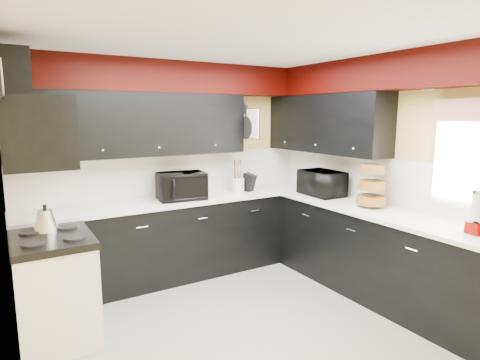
# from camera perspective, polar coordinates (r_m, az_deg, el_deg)

# --- Properties ---
(ground) EXTENTS (3.60, 3.60, 0.00)m
(ground) POSITION_cam_1_polar(r_m,az_deg,el_deg) (3.83, 1.76, -20.61)
(ground) COLOR gray
(ground) RESTS_ON ground
(wall_back) EXTENTS (3.60, 0.06, 2.50)m
(wall_back) POSITION_cam_1_polar(r_m,az_deg,el_deg) (4.97, -9.49, 1.55)
(wall_back) COLOR #E0C666
(wall_back) RESTS_ON ground
(wall_right) EXTENTS (0.06, 3.60, 2.50)m
(wall_right) POSITION_cam_1_polar(r_m,az_deg,el_deg) (4.61, 21.00, 0.44)
(wall_right) COLOR #E0C666
(wall_right) RESTS_ON ground
(wall_left) EXTENTS (0.06, 3.60, 2.50)m
(wall_left) POSITION_cam_1_polar(r_m,az_deg,el_deg) (2.86, -30.12, -5.36)
(wall_left) COLOR #E0C666
(wall_left) RESTS_ON ground
(ceiling) EXTENTS (3.60, 3.60, 0.06)m
(ceiling) POSITION_cam_1_polar(r_m,az_deg,el_deg) (3.37, 1.99, 19.34)
(ceiling) COLOR white
(ceiling) RESTS_ON wall_back
(cab_back) EXTENTS (3.60, 0.60, 0.90)m
(cab_back) POSITION_cam_1_polar(r_m,az_deg,el_deg) (4.88, -7.91, -8.21)
(cab_back) COLOR black
(cab_back) RESTS_ON ground
(cab_right) EXTENTS (0.60, 3.00, 0.90)m
(cab_right) POSITION_cam_1_polar(r_m,az_deg,el_deg) (4.39, 21.06, -10.78)
(cab_right) COLOR black
(cab_right) RESTS_ON ground
(counter_back) EXTENTS (3.62, 0.64, 0.04)m
(counter_back) POSITION_cam_1_polar(r_m,az_deg,el_deg) (4.76, -8.04, -2.81)
(counter_back) COLOR white
(counter_back) RESTS_ON cab_back
(counter_right) EXTENTS (0.64, 3.02, 0.04)m
(counter_right) POSITION_cam_1_polar(r_m,az_deg,el_deg) (4.26, 21.43, -4.82)
(counter_right) COLOR white
(counter_right) RESTS_ON cab_right
(splash_back) EXTENTS (3.60, 0.02, 0.50)m
(splash_back) POSITION_cam_1_polar(r_m,az_deg,el_deg) (4.97, -9.43, 0.85)
(splash_back) COLOR white
(splash_back) RESTS_ON counter_back
(splash_right) EXTENTS (0.02, 3.60, 0.50)m
(splash_right) POSITION_cam_1_polar(r_m,az_deg,el_deg) (4.61, 20.88, -0.31)
(splash_right) COLOR white
(splash_right) RESTS_ON counter_right
(upper_back) EXTENTS (2.60, 0.35, 0.70)m
(upper_back) POSITION_cam_1_polar(r_m,az_deg,el_deg) (4.60, -14.70, 7.63)
(upper_back) COLOR black
(upper_back) RESTS_ON wall_back
(upper_right) EXTENTS (0.35, 1.80, 0.70)m
(upper_right) POSITION_cam_1_polar(r_m,az_deg,el_deg) (5.04, 11.99, 7.85)
(upper_right) COLOR black
(upper_right) RESTS_ON wall_right
(soffit_back) EXTENTS (3.60, 0.36, 0.35)m
(soffit_back) POSITION_cam_1_polar(r_m,az_deg,el_deg) (4.78, -9.02, 14.17)
(soffit_back) COLOR black
(soffit_back) RESTS_ON wall_back
(soffit_right) EXTENTS (0.36, 3.24, 0.35)m
(soffit_right) POSITION_cam_1_polar(r_m,az_deg,el_deg) (4.33, 22.28, 14.12)
(soffit_right) COLOR black
(soffit_right) RESTS_ON wall_right
(stove) EXTENTS (0.60, 0.75, 0.86)m
(stove) POSITION_cam_1_polar(r_m,az_deg,el_deg) (3.85, -24.75, -14.25)
(stove) COLOR white
(stove) RESTS_ON ground
(cooktop) EXTENTS (0.62, 0.77, 0.06)m
(cooktop) POSITION_cam_1_polar(r_m,az_deg,el_deg) (3.69, -25.24, -7.67)
(cooktop) COLOR black
(cooktop) RESTS_ON stove
(hood) EXTENTS (0.50, 0.78, 0.55)m
(hood) POSITION_cam_1_polar(r_m,az_deg,el_deg) (3.55, -27.05, 6.16)
(hood) COLOR black
(hood) RESTS_ON wall_left
(hood_duct) EXTENTS (0.24, 0.40, 0.40)m
(hood_duct) POSITION_cam_1_polar(r_m,az_deg,el_deg) (3.55, -29.71, 12.77)
(hood_duct) COLOR black
(hood_duct) RESTS_ON wall_left
(pan_top) EXTENTS (0.03, 0.22, 0.40)m
(pan_top) POSITION_cam_1_polar(r_m,az_deg,el_deg) (5.07, 0.13, 10.32)
(pan_top) COLOR black
(pan_top) RESTS_ON upper_back
(pan_mid) EXTENTS (0.03, 0.28, 0.46)m
(pan_mid) POSITION_cam_1_polar(r_m,az_deg,el_deg) (4.96, 0.92, 7.46)
(pan_mid) COLOR black
(pan_mid) RESTS_ON upper_back
(pan_low) EXTENTS (0.03, 0.24, 0.42)m
(pan_low) POSITION_cam_1_polar(r_m,az_deg,el_deg) (5.19, -0.62, 7.21)
(pan_low) COLOR black
(pan_low) RESTS_ON upper_back
(cut_board) EXTENTS (0.03, 0.26, 0.35)m
(cut_board) POSITION_cam_1_polar(r_m,az_deg,el_deg) (4.87, 1.78, 8.00)
(cut_board) COLOR white
(cut_board) RESTS_ON upper_back
(baskets) EXTENTS (0.27, 0.27, 0.50)m
(baskets) POSITION_cam_1_polar(r_m,az_deg,el_deg) (4.43, 18.21, -0.65)
(baskets) COLOR brown
(baskets) RESTS_ON upper_right
(deco_plate) EXTENTS (0.03, 0.24, 0.24)m
(deco_plate) POSITION_cam_1_polar(r_m,az_deg,el_deg) (4.34, 25.27, 12.91)
(deco_plate) COLOR white
(deco_plate) RESTS_ON wall_right
(toaster_oven) EXTENTS (0.59, 0.51, 0.31)m
(toaster_oven) POSITION_cam_1_polar(r_m,az_deg,el_deg) (4.67, -8.28, -0.85)
(toaster_oven) COLOR black
(toaster_oven) RESTS_ON counter_back
(microwave) EXTENTS (0.38, 0.55, 0.30)m
(microwave) POSITION_cam_1_polar(r_m,az_deg,el_deg) (4.95, 11.61, -0.43)
(microwave) COLOR black
(microwave) RESTS_ON counter_right
(utensil_crock) EXTENTS (0.18, 0.18, 0.18)m
(utensil_crock) POSITION_cam_1_polar(r_m,az_deg,el_deg) (5.06, -0.34, -0.73)
(utensil_crock) COLOR silver
(utensil_crock) RESTS_ON counter_back
(knife_block) EXTENTS (0.15, 0.17, 0.23)m
(knife_block) POSITION_cam_1_polar(r_m,az_deg,el_deg) (5.11, 1.22, -0.35)
(knife_block) COLOR black
(knife_block) RESTS_ON counter_back
(kettle) EXTENTS (0.23, 0.23, 0.18)m
(kettle) POSITION_cam_1_polar(r_m,az_deg,el_deg) (3.85, -25.91, -5.16)
(kettle) COLOR silver
(kettle) RESTS_ON cooktop
(dispenser_a) EXTENTS (0.13, 0.13, 0.32)m
(dispenser_a) POSITION_cam_1_polar(r_m,az_deg,el_deg) (3.81, 30.65, -4.28)
(dispenser_a) COLOR #680B0A
(dispenser_a) RESTS_ON counter_right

